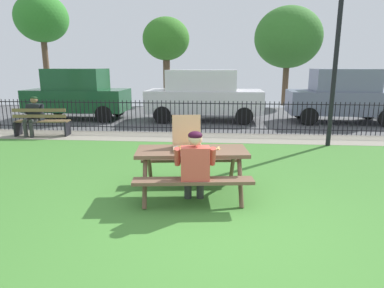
{
  "coord_description": "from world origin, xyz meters",
  "views": [
    {
      "loc": [
        -0.03,
        -4.02,
        2.12
      ],
      "look_at": [
        -0.53,
        1.8,
        0.75
      ],
      "focal_mm": 31.6,
      "sensor_mm": 36.0,
      "label": 1
    }
  ],
  "objects_px": {
    "parked_car_far_left": "(78,94)",
    "adult_at_table": "(195,165)",
    "parked_car_center": "(342,95)",
    "pizza_box_open": "(187,142)",
    "far_tree_left": "(42,19)",
    "picnic_table_foreground": "(192,160)",
    "far_tree_midleft": "(166,40)",
    "park_bench_left": "(42,122)",
    "lamp_post_walkway": "(337,42)",
    "person_on_park_bench": "(34,114)",
    "pizza_slice_on_table": "(213,148)",
    "far_tree_center": "(288,38)",
    "parked_car_left": "(204,95)"
  },
  "relations": [
    {
      "from": "pizza_slice_on_table",
      "to": "parked_car_far_left",
      "type": "relative_size",
      "value": 0.06
    },
    {
      "from": "pizza_box_open",
      "to": "lamp_post_walkway",
      "type": "distance_m",
      "value": 5.4
    },
    {
      "from": "parked_car_far_left",
      "to": "parked_car_center",
      "type": "relative_size",
      "value": 0.99
    },
    {
      "from": "pizza_box_open",
      "to": "parked_car_far_left",
      "type": "relative_size",
      "value": 0.15
    },
    {
      "from": "pizza_slice_on_table",
      "to": "person_on_park_bench",
      "type": "xyz_separation_m",
      "value": [
        -5.57,
        4.35,
        -0.12
      ]
    },
    {
      "from": "picnic_table_foreground",
      "to": "person_on_park_bench",
      "type": "xyz_separation_m",
      "value": [
        -5.22,
        4.44,
        0.06
      ]
    },
    {
      "from": "parked_car_center",
      "to": "far_tree_center",
      "type": "xyz_separation_m",
      "value": [
        -1.11,
        5.51,
        2.48
      ]
    },
    {
      "from": "pizza_slice_on_table",
      "to": "picnic_table_foreground",
      "type": "bearing_deg",
      "value": -165.36
    },
    {
      "from": "adult_at_table",
      "to": "parked_car_center",
      "type": "height_order",
      "value": "parked_car_center"
    },
    {
      "from": "picnic_table_foreground",
      "to": "far_tree_center",
      "type": "height_order",
      "value": "far_tree_center"
    },
    {
      "from": "pizza_box_open",
      "to": "park_bench_left",
      "type": "relative_size",
      "value": 0.36
    },
    {
      "from": "pizza_slice_on_table",
      "to": "far_tree_midleft",
      "type": "xyz_separation_m",
      "value": [
        -2.86,
        13.17,
        2.64
      ]
    },
    {
      "from": "picnic_table_foreground",
      "to": "pizza_slice_on_table",
      "type": "bearing_deg",
      "value": 14.64
    },
    {
      "from": "parked_car_center",
      "to": "adult_at_table",
      "type": "bearing_deg",
      "value": -120.65
    },
    {
      "from": "park_bench_left",
      "to": "parked_car_far_left",
      "type": "bearing_deg",
      "value": 94.22
    },
    {
      "from": "person_on_park_bench",
      "to": "lamp_post_walkway",
      "type": "height_order",
      "value": "lamp_post_walkway"
    },
    {
      "from": "picnic_table_foreground",
      "to": "parked_car_far_left",
      "type": "relative_size",
      "value": 0.5
    },
    {
      "from": "parked_car_far_left",
      "to": "far_tree_midleft",
      "type": "bearing_deg",
      "value": 63.84
    },
    {
      "from": "park_bench_left",
      "to": "lamp_post_walkway",
      "type": "distance_m",
      "value": 8.67
    },
    {
      "from": "park_bench_left",
      "to": "far_tree_midleft",
      "type": "height_order",
      "value": "far_tree_midleft"
    },
    {
      "from": "person_on_park_bench",
      "to": "picnic_table_foreground",
      "type": "bearing_deg",
      "value": -40.37
    },
    {
      "from": "picnic_table_foreground",
      "to": "far_tree_midleft",
      "type": "bearing_deg",
      "value": 100.76
    },
    {
      "from": "parked_car_center",
      "to": "far_tree_left",
      "type": "height_order",
      "value": "far_tree_left"
    },
    {
      "from": "parked_car_left",
      "to": "parked_car_center",
      "type": "distance_m",
      "value": 5.17
    },
    {
      "from": "picnic_table_foreground",
      "to": "lamp_post_walkway",
      "type": "relative_size",
      "value": 0.44
    },
    {
      "from": "parked_car_center",
      "to": "park_bench_left",
      "type": "bearing_deg",
      "value": -161.54
    },
    {
      "from": "pizza_slice_on_table",
      "to": "far_tree_midleft",
      "type": "distance_m",
      "value": 13.73
    },
    {
      "from": "pizza_box_open",
      "to": "far_tree_left",
      "type": "bearing_deg",
      "value": 125.01
    },
    {
      "from": "pizza_box_open",
      "to": "lamp_post_walkway",
      "type": "bearing_deg",
      "value": 47.39
    },
    {
      "from": "pizza_box_open",
      "to": "person_on_park_bench",
      "type": "xyz_separation_m",
      "value": [
        -5.14,
        4.36,
        -0.21
      ]
    },
    {
      "from": "far_tree_midleft",
      "to": "picnic_table_foreground",
      "type": "bearing_deg",
      "value": -79.24
    },
    {
      "from": "pizza_slice_on_table",
      "to": "person_on_park_bench",
      "type": "relative_size",
      "value": 0.2
    },
    {
      "from": "pizza_box_open",
      "to": "parked_car_left",
      "type": "bearing_deg",
      "value": 90.9
    },
    {
      "from": "person_on_park_bench",
      "to": "adult_at_table",
      "type": "bearing_deg",
      "value": -42.9
    },
    {
      "from": "picnic_table_foreground",
      "to": "pizza_box_open",
      "type": "bearing_deg",
      "value": 137.18
    },
    {
      "from": "adult_at_table",
      "to": "far_tree_midleft",
      "type": "relative_size",
      "value": 0.26
    },
    {
      "from": "pizza_slice_on_table",
      "to": "parked_car_far_left",
      "type": "xyz_separation_m",
      "value": [
        -5.57,
        7.65,
        0.23
      ]
    },
    {
      "from": "pizza_box_open",
      "to": "parked_car_far_left",
      "type": "distance_m",
      "value": 9.23
    },
    {
      "from": "person_on_park_bench",
      "to": "lamp_post_walkway",
      "type": "xyz_separation_m",
      "value": [
        8.58,
        -0.62,
        2.04
      ]
    },
    {
      "from": "park_bench_left",
      "to": "adult_at_table",
      "type": "bearing_deg",
      "value": -44.13
    },
    {
      "from": "parked_car_left",
      "to": "far_tree_center",
      "type": "distance_m",
      "value": 7.29
    },
    {
      "from": "lamp_post_walkway",
      "to": "parked_car_left",
      "type": "bearing_deg",
      "value": 132.27
    },
    {
      "from": "pizza_box_open",
      "to": "adult_at_table",
      "type": "relative_size",
      "value": 0.49
    },
    {
      "from": "person_on_park_bench",
      "to": "far_tree_midleft",
      "type": "height_order",
      "value": "far_tree_midleft"
    },
    {
      "from": "parked_car_far_left",
      "to": "adult_at_table",
      "type": "bearing_deg",
      "value": -57.18
    },
    {
      "from": "parked_car_left",
      "to": "pizza_slice_on_table",
      "type": "bearing_deg",
      "value": -85.91
    },
    {
      "from": "parked_car_center",
      "to": "picnic_table_foreground",
      "type": "bearing_deg",
      "value": -122.69
    },
    {
      "from": "far_tree_left",
      "to": "lamp_post_walkway",
      "type": "bearing_deg",
      "value": -36.66
    },
    {
      "from": "lamp_post_walkway",
      "to": "pizza_slice_on_table",
      "type": "bearing_deg",
      "value": -128.94
    },
    {
      "from": "picnic_table_foreground",
      "to": "adult_at_table",
      "type": "bearing_deg",
      "value": -80.01
    }
  ]
}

